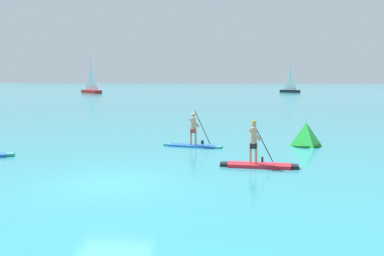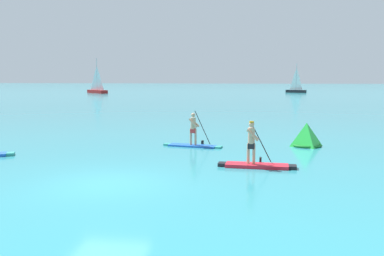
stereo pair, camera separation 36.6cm
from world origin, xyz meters
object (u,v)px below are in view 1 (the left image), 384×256
object	(u,v)px
race_marker_buoy	(306,135)
sailboat_left_horizon	(91,89)
sailboat_right_horizon	(290,88)
paddleboarder_far_right	(258,159)
paddleboarder_mid_center	(193,139)

from	to	relation	value
race_marker_buoy	sailboat_left_horizon	world-z (taller)	sailboat_left_horizon
race_marker_buoy	sailboat_right_horizon	xyz separation A→B (m)	(7.63, 75.96, 0.44)
paddleboarder_far_right	race_marker_buoy	world-z (taller)	paddleboarder_far_right
race_marker_buoy	sailboat_right_horizon	world-z (taller)	sailboat_right_horizon
paddleboarder_mid_center	race_marker_buoy	distance (m)	5.75
paddleboarder_far_right	sailboat_right_horizon	bearing A→B (deg)	86.52
sailboat_right_horizon	sailboat_left_horizon	bearing A→B (deg)	41.70
sailboat_left_horizon	sailboat_right_horizon	xyz separation A→B (m)	(43.53, 9.00, 0.16)
paddleboarder_mid_center	sailboat_right_horizon	distance (m)	77.98
paddleboarder_far_right	sailboat_right_horizon	world-z (taller)	sailboat_right_horizon
paddleboarder_far_right	race_marker_buoy	size ratio (longest dim) A/B	1.94
sailboat_right_horizon	paddleboarder_mid_center	bearing A→B (deg)	110.19
race_marker_buoy	sailboat_left_horizon	size ratio (longest dim) A/B	0.21
race_marker_buoy	paddleboarder_mid_center	bearing A→B (deg)	-171.31
paddleboarder_far_right	race_marker_buoy	distance (m)	6.03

